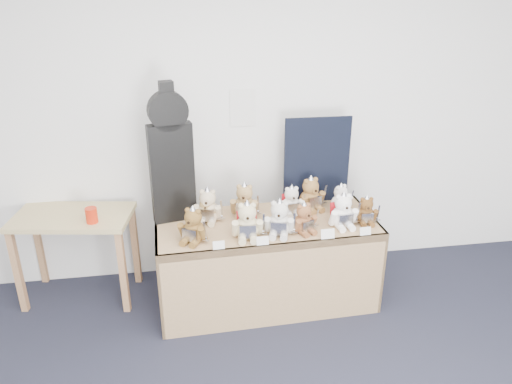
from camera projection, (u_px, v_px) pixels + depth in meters
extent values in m
plane|color=white|center=(252.00, 120.00, 4.04)|extent=(6.00, 0.00, 6.00)
cube|color=silver|center=(243.00, 108.00, 3.99)|extent=(0.21, 0.00, 0.30)
cube|color=#96764C|center=(267.00, 226.00, 3.81)|extent=(1.70, 0.75, 0.06)
cube|color=#96764C|center=(276.00, 286.00, 3.63)|extent=(1.68, 0.07, 0.70)
cube|color=#96764C|center=(160.00, 273.00, 3.79)|extent=(0.04, 0.70, 0.70)
cube|color=#96764C|center=(365.00, 252.00, 4.08)|extent=(0.04, 0.70, 0.70)
cube|color=tan|center=(72.00, 217.00, 3.84)|extent=(0.95, 0.63, 0.04)
cube|color=brown|center=(18.00, 272.00, 3.80)|extent=(0.06, 0.06, 0.70)
cube|color=brown|center=(39.00, 245.00, 4.17)|extent=(0.06, 0.06, 0.70)
cube|color=brown|center=(123.00, 272.00, 3.80)|extent=(0.06, 0.06, 0.70)
cube|color=brown|center=(135.00, 246.00, 4.17)|extent=(0.06, 0.06, 0.70)
cube|color=black|center=(172.00, 173.00, 3.69)|extent=(0.33, 0.16, 0.76)
cylinder|color=black|center=(168.00, 111.00, 3.50)|extent=(0.30, 0.15, 0.28)
cube|color=black|center=(167.00, 95.00, 3.46)|extent=(0.11, 0.10, 0.19)
cube|color=black|center=(317.00, 160.00, 4.01)|extent=(0.54, 0.03, 0.71)
cylinder|color=red|center=(92.00, 215.00, 3.69)|extent=(0.09, 0.09, 0.12)
ellipsoid|color=brown|center=(194.00, 232.00, 3.50)|extent=(0.22, 0.21, 0.17)
sphere|color=brown|center=(193.00, 217.00, 3.46)|extent=(0.12, 0.12, 0.12)
cylinder|color=brown|center=(190.00, 222.00, 3.42)|extent=(0.06, 0.05, 0.05)
sphere|color=black|center=(188.00, 223.00, 3.40)|extent=(0.02, 0.02, 0.02)
sphere|color=brown|center=(188.00, 210.00, 3.45)|extent=(0.04, 0.04, 0.04)
sphere|color=brown|center=(198.00, 212.00, 3.43)|extent=(0.04, 0.04, 0.04)
cylinder|color=brown|center=(182.00, 230.00, 3.51)|extent=(0.09, 0.10, 0.13)
cylinder|color=brown|center=(203.00, 234.00, 3.46)|extent=(0.09, 0.10, 0.13)
cylinder|color=brown|center=(186.00, 241.00, 3.49)|extent=(0.10, 0.12, 0.05)
cylinder|color=brown|center=(195.00, 242.00, 3.46)|extent=(0.10, 0.12, 0.05)
cube|color=white|center=(190.00, 235.00, 3.45)|extent=(0.10, 0.07, 0.09)
cone|color=white|center=(193.00, 211.00, 3.44)|extent=(0.10, 0.10, 0.08)
cube|color=white|center=(205.00, 232.00, 3.43)|extent=(0.03, 0.04, 0.18)
cube|color=white|center=(206.00, 241.00, 3.46)|extent=(0.05, 0.03, 0.01)
ellipsoid|color=beige|center=(247.00, 228.00, 3.55)|extent=(0.19, 0.17, 0.18)
sphere|color=beige|center=(247.00, 212.00, 3.50)|extent=(0.13, 0.13, 0.13)
cylinder|color=beige|center=(248.00, 217.00, 3.45)|extent=(0.06, 0.03, 0.06)
sphere|color=black|center=(248.00, 218.00, 3.44)|extent=(0.02, 0.02, 0.02)
sphere|color=beige|center=(241.00, 206.00, 3.48)|extent=(0.04, 0.04, 0.04)
sphere|color=beige|center=(253.00, 205.00, 3.48)|extent=(0.04, 0.04, 0.04)
cylinder|color=beige|center=(235.00, 228.00, 3.52)|extent=(0.06, 0.10, 0.14)
cylinder|color=beige|center=(259.00, 228.00, 3.53)|extent=(0.06, 0.10, 0.14)
cylinder|color=beige|center=(242.00, 238.00, 3.51)|extent=(0.06, 0.12, 0.05)
cylinder|color=beige|center=(254.00, 238.00, 3.51)|extent=(0.06, 0.12, 0.05)
cube|color=white|center=(248.00, 232.00, 3.48)|extent=(0.12, 0.03, 0.10)
cone|color=white|center=(247.00, 205.00, 3.48)|extent=(0.11, 0.11, 0.09)
cube|color=white|center=(263.00, 225.00, 3.51)|extent=(0.02, 0.05, 0.19)
cube|color=white|center=(263.00, 234.00, 3.54)|extent=(0.05, 0.01, 0.01)
cube|color=#AE131D|center=(247.00, 222.00, 3.61)|extent=(0.15, 0.05, 0.16)
ellipsoid|color=beige|center=(279.00, 225.00, 3.60)|extent=(0.21, 0.19, 0.18)
sphere|color=beige|center=(279.00, 210.00, 3.55)|extent=(0.13, 0.13, 0.13)
cylinder|color=beige|center=(279.00, 215.00, 3.50)|extent=(0.06, 0.04, 0.05)
sphere|color=black|center=(279.00, 216.00, 3.49)|extent=(0.02, 0.02, 0.02)
sphere|color=beige|center=(274.00, 203.00, 3.53)|extent=(0.04, 0.04, 0.04)
sphere|color=beige|center=(286.00, 204.00, 3.52)|extent=(0.04, 0.04, 0.04)
cylinder|color=beige|center=(267.00, 224.00, 3.58)|extent=(0.07, 0.11, 0.13)
cylinder|color=beige|center=(291.00, 226.00, 3.56)|extent=(0.07, 0.11, 0.13)
cylinder|color=beige|center=(273.00, 235.00, 3.56)|extent=(0.08, 0.12, 0.05)
cylinder|color=beige|center=(284.00, 235.00, 3.56)|extent=(0.08, 0.12, 0.05)
cube|color=white|center=(279.00, 229.00, 3.53)|extent=(0.11, 0.05, 0.10)
cone|color=white|center=(280.00, 203.00, 3.53)|extent=(0.11, 0.11, 0.08)
cube|color=white|center=(294.00, 223.00, 3.54)|extent=(0.02, 0.05, 0.18)
cube|color=white|center=(294.00, 232.00, 3.57)|extent=(0.05, 0.02, 0.01)
ellipsoid|color=brown|center=(303.00, 224.00, 3.63)|extent=(0.19, 0.17, 0.15)
sphere|color=brown|center=(304.00, 211.00, 3.59)|extent=(0.11, 0.11, 0.11)
cylinder|color=brown|center=(308.00, 215.00, 3.56)|extent=(0.05, 0.04, 0.05)
sphere|color=black|center=(309.00, 216.00, 3.55)|extent=(0.02, 0.02, 0.02)
sphere|color=brown|center=(300.00, 207.00, 3.56)|extent=(0.04, 0.04, 0.04)
sphere|color=brown|center=(308.00, 205.00, 3.59)|extent=(0.04, 0.04, 0.04)
cylinder|color=brown|center=(297.00, 226.00, 3.58)|extent=(0.07, 0.09, 0.11)
cylinder|color=brown|center=(313.00, 222.00, 3.65)|extent=(0.07, 0.09, 0.11)
cylinder|color=brown|center=(304.00, 233.00, 3.59)|extent=(0.08, 0.11, 0.05)
cylinder|color=brown|center=(311.00, 231.00, 3.62)|extent=(0.08, 0.11, 0.05)
cube|color=white|center=(308.00, 226.00, 3.59)|extent=(0.10, 0.05, 0.08)
cone|color=white|center=(304.00, 205.00, 3.57)|extent=(0.09, 0.09, 0.07)
cube|color=white|center=(316.00, 219.00, 3.64)|extent=(0.02, 0.04, 0.16)
cube|color=white|center=(316.00, 226.00, 3.66)|extent=(0.04, 0.02, 0.01)
ellipsoid|color=white|center=(342.00, 217.00, 3.72)|extent=(0.18, 0.16, 0.17)
sphere|color=white|center=(343.00, 203.00, 3.67)|extent=(0.13, 0.13, 0.13)
cylinder|color=white|center=(346.00, 207.00, 3.62)|extent=(0.06, 0.03, 0.05)
sphere|color=black|center=(347.00, 208.00, 3.61)|extent=(0.02, 0.02, 0.02)
sphere|color=white|center=(338.00, 197.00, 3.64)|extent=(0.04, 0.04, 0.04)
sphere|color=white|center=(349.00, 196.00, 3.66)|extent=(0.04, 0.04, 0.04)
cylinder|color=white|center=(333.00, 218.00, 3.67)|extent=(0.06, 0.10, 0.13)
cylinder|color=white|center=(354.00, 216.00, 3.71)|extent=(0.06, 0.10, 0.13)
cylinder|color=white|center=(340.00, 227.00, 3.67)|extent=(0.06, 0.12, 0.05)
cylinder|color=white|center=(350.00, 226.00, 3.69)|extent=(0.06, 0.12, 0.05)
cube|color=white|center=(346.00, 220.00, 3.65)|extent=(0.11, 0.03, 0.10)
cone|color=white|center=(344.00, 196.00, 3.65)|extent=(0.11, 0.11, 0.08)
cube|color=white|center=(358.00, 213.00, 3.69)|extent=(0.02, 0.04, 0.18)
cube|color=white|center=(357.00, 221.00, 3.72)|extent=(0.05, 0.01, 0.01)
cube|color=#AE131D|center=(339.00, 212.00, 3.77)|extent=(0.14, 0.04, 0.16)
ellipsoid|color=brown|center=(365.00, 215.00, 3.77)|extent=(0.15, 0.13, 0.14)
sphere|color=brown|center=(366.00, 204.00, 3.73)|extent=(0.10, 0.10, 0.10)
cylinder|color=brown|center=(368.00, 207.00, 3.70)|extent=(0.04, 0.03, 0.04)
sphere|color=black|center=(369.00, 208.00, 3.68)|extent=(0.02, 0.02, 0.02)
sphere|color=brown|center=(363.00, 199.00, 3.72)|extent=(0.03, 0.03, 0.03)
sphere|color=brown|center=(371.00, 199.00, 3.72)|extent=(0.03, 0.03, 0.03)
cylinder|color=brown|center=(357.00, 216.00, 3.75)|extent=(0.05, 0.08, 0.11)
cylinder|color=brown|center=(375.00, 215.00, 3.76)|extent=(0.05, 0.08, 0.11)
cylinder|color=brown|center=(363.00, 223.00, 3.74)|extent=(0.05, 0.09, 0.04)
cylinder|color=brown|center=(371.00, 223.00, 3.74)|extent=(0.05, 0.09, 0.04)
cube|color=white|center=(367.00, 218.00, 3.72)|extent=(0.09, 0.02, 0.08)
cone|color=white|center=(367.00, 199.00, 3.72)|extent=(0.09, 0.09, 0.07)
cube|color=white|center=(378.00, 213.00, 3.74)|extent=(0.01, 0.04, 0.15)
cube|color=white|center=(377.00, 220.00, 3.76)|extent=(0.04, 0.01, 0.01)
ellipsoid|color=#CAB593|center=(208.00, 212.00, 3.79)|extent=(0.20, 0.18, 0.17)
sphere|color=#CAB593|center=(208.00, 198.00, 3.75)|extent=(0.13, 0.13, 0.13)
cylinder|color=#CAB593|center=(206.00, 202.00, 3.70)|extent=(0.06, 0.04, 0.05)
sphere|color=black|center=(206.00, 203.00, 3.68)|extent=(0.02, 0.02, 0.02)
sphere|color=#CAB593|center=(202.00, 192.00, 3.73)|extent=(0.04, 0.04, 0.04)
sphere|color=#CAB593|center=(213.00, 192.00, 3.72)|extent=(0.04, 0.04, 0.04)
cylinder|color=#CAB593|center=(197.00, 212.00, 3.78)|extent=(0.07, 0.10, 0.13)
cylinder|color=#CAB593|center=(218.00, 212.00, 3.76)|extent=(0.07, 0.10, 0.13)
cylinder|color=#CAB593|center=(202.00, 221.00, 3.76)|extent=(0.08, 0.12, 0.05)
cylinder|color=#CAB593|center=(212.00, 221.00, 3.76)|extent=(0.08, 0.12, 0.05)
cube|color=white|center=(207.00, 215.00, 3.73)|extent=(0.11, 0.04, 0.09)
cone|color=white|center=(207.00, 191.00, 3.73)|extent=(0.11, 0.11, 0.08)
cube|color=white|center=(221.00, 210.00, 3.74)|extent=(0.02, 0.04, 0.18)
cube|color=white|center=(222.00, 218.00, 3.77)|extent=(0.05, 0.02, 0.01)
ellipsoid|color=#A88654|center=(245.00, 207.00, 3.88)|extent=(0.21, 0.19, 0.17)
sphere|color=#A88654|center=(244.00, 193.00, 3.83)|extent=(0.13, 0.13, 0.13)
cylinder|color=#A88654|center=(244.00, 197.00, 3.78)|extent=(0.06, 0.04, 0.05)
sphere|color=black|center=(243.00, 198.00, 3.77)|extent=(0.02, 0.02, 0.02)
sphere|color=#A88654|center=(239.00, 187.00, 3.81)|extent=(0.04, 0.04, 0.04)
sphere|color=#A88654|center=(250.00, 187.00, 3.81)|extent=(0.04, 0.04, 0.04)
cylinder|color=#A88654|center=(234.00, 206.00, 3.86)|extent=(0.07, 0.11, 0.13)
cylinder|color=#A88654|center=(255.00, 207.00, 3.85)|extent=(0.07, 0.11, 0.13)
cylinder|color=#A88654|center=(239.00, 216.00, 3.84)|extent=(0.08, 0.12, 0.05)
cylinder|color=#A88654|center=(249.00, 216.00, 3.84)|extent=(0.08, 0.12, 0.05)
cube|color=white|center=(244.00, 210.00, 3.81)|extent=(0.11, 0.05, 0.10)
cone|color=white|center=(244.00, 186.00, 3.81)|extent=(0.11, 0.11, 0.08)
cube|color=white|center=(258.00, 205.00, 3.82)|extent=(0.02, 0.05, 0.18)
cube|color=white|center=(258.00, 213.00, 3.85)|extent=(0.05, 0.02, 0.01)
ellipsoid|color=white|center=(291.00, 206.00, 3.92)|extent=(0.16, 0.14, 0.15)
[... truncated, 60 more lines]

